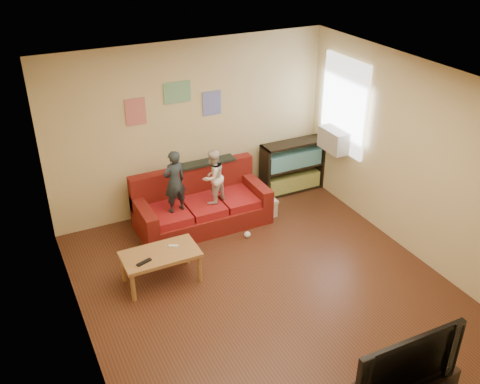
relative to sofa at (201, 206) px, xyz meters
name	(u,v)px	position (x,y,z in m)	size (l,w,h in m)	color
room_shell	(270,199)	(0.13, -1.92, 1.05)	(4.52, 5.02, 2.72)	#512A1A
sofa	(201,206)	(0.00, 0.00, 0.00)	(2.00, 0.92, 0.88)	maroon
child_a	(174,182)	(-0.45, -0.17, 0.60)	(0.35, 0.23, 0.95)	#21292E
child_b	(213,177)	(0.15, -0.17, 0.54)	(0.41, 0.32, 0.83)	silver
coffee_table	(161,257)	(-1.03, -1.14, 0.09)	(0.99, 0.54, 0.45)	#A7733D
remote	(144,262)	(-1.28, -1.26, 0.16)	(0.20, 0.05, 0.02)	black
game_controller	(173,246)	(-0.83, -1.09, 0.16)	(0.13, 0.04, 0.03)	white
bookshelf	(292,169)	(1.83, 0.31, 0.10)	(1.12, 0.33, 0.89)	black
window	(344,105)	(2.35, -0.27, 1.34)	(0.04, 1.08, 1.48)	white
ac_unit	(334,140)	(2.23, -0.27, 0.78)	(0.28, 0.55, 0.35)	#B7B2A3
artwork_left	(136,112)	(-0.72, 0.57, 1.45)	(0.30, 0.01, 0.40)	#D87266
artwork_center	(177,92)	(-0.07, 0.57, 1.65)	(0.42, 0.01, 0.32)	#72B27F
artwork_right	(212,103)	(0.48, 0.57, 1.40)	(0.30, 0.01, 0.38)	#727FCC
file_box	(263,207)	(0.96, -0.23, -0.15)	(0.41, 0.31, 0.28)	silver
television	(401,358)	(0.23, -4.17, 0.52)	(1.13, 0.15, 0.65)	black
tissue	(247,235)	(0.45, -0.70, -0.25)	(0.10, 0.10, 0.10)	silver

